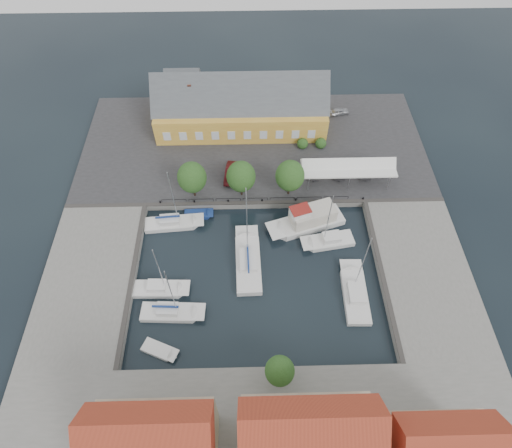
{
  "coord_description": "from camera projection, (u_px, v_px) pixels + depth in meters",
  "views": [
    {
      "loc": [
        -0.85,
        -30.35,
        49.34
      ],
      "look_at": [
        0.0,
        6.0,
        1.5
      ],
      "focal_mm": 30.0,
      "sensor_mm": 36.0,
      "label": 1
    }
  ],
  "objects": [
    {
      "name": "west_boat_d",
      "position": [
        171.0,
        313.0,
        53.21
      ],
      "size": [
        8.23,
        2.83,
        10.88
      ],
      "color": "white",
      "rests_on": "ground"
    },
    {
      "name": "quay_trees",
      "position": [
        241.0,
        177.0,
        60.99
      ],
      "size": [
        18.2,
        4.2,
        6.3
      ],
      "color": "black",
      "rests_on": "north_quay"
    },
    {
      "name": "quay_edge_fittings",
      "position": [
        256.0,
        233.0,
        59.67
      ],
      "size": [
        56.0,
        24.72,
        0.4
      ],
      "color": "#383533",
      "rests_on": "north_quay"
    },
    {
      "name": "launch_sw",
      "position": [
        160.0,
        351.0,
        50.47
      ],
      "size": [
        4.7,
        3.27,
        0.98
      ],
      "color": "white",
      "rests_on": "ground"
    },
    {
      "name": "launch_nw",
      "position": [
        198.0,
        215.0,
        62.88
      ],
      "size": [
        4.35,
        1.82,
        0.88
      ],
      "color": "navy",
      "rests_on": "ground"
    },
    {
      "name": "north_quay",
      "position": [
        254.0,
        147.0,
        71.16
      ],
      "size": [
        56.0,
        26.0,
        1.0
      ],
      "primitive_type": "cube",
      "color": "#2D2D30",
      "rests_on": "ground"
    },
    {
      "name": "car_silver",
      "position": [
        339.0,
        111.0,
        75.01
      ],
      "size": [
        3.7,
        2.16,
        1.18
      ],
      "primitive_type": "imported",
      "rotation": [
        0.0,
        0.0,
        1.8
      ],
      "color": "#A9ACB1",
      "rests_on": "north_quay"
    },
    {
      "name": "east_boat_c",
      "position": [
        355.0,
        294.0,
        54.83
      ],
      "size": [
        3.17,
        9.48,
        11.84
      ],
      "color": "white",
      "rests_on": "ground"
    },
    {
      "name": "ground",
      "position": [
        257.0,
        266.0,
        57.65
      ],
      "size": [
        140.0,
        140.0,
        0.0
      ],
      "primitive_type": "plane",
      "color": "black",
      "rests_on": "ground"
    },
    {
      "name": "east_boat_a",
      "position": [
        329.0,
        242.0,
        59.77
      ],
      "size": [
        7.73,
        3.62,
        10.71
      ],
      "color": "white",
      "rests_on": "ground"
    },
    {
      "name": "west_boat_a",
      "position": [
        173.0,
        224.0,
        61.66
      ],
      "size": [
        8.72,
        3.1,
        11.33
      ],
      "color": "white",
      "rests_on": "ground"
    },
    {
      "name": "west_quay",
      "position": [
        89.0,
        281.0,
        55.73
      ],
      "size": [
        12.0,
        24.0,
        1.0
      ],
      "primitive_type": "cube",
      "color": "slate",
      "rests_on": "ground"
    },
    {
      "name": "center_sailboat",
      "position": [
        248.0,
        262.0,
        57.65
      ],
      "size": [
        3.51,
        10.94,
        14.55
      ],
      "color": "white",
      "rests_on": "ground"
    },
    {
      "name": "south_bank",
      "position": [
        262.0,
        436.0,
        44.55
      ],
      "size": [
        56.0,
        14.0,
        1.0
      ],
      "primitive_type": "cube",
      "color": "slate",
      "rests_on": "ground"
    },
    {
      "name": "tent_canopy",
      "position": [
        348.0,
        168.0,
        63.68
      ],
      "size": [
        14.0,
        4.0,
        2.83
      ],
      "color": "white",
      "rests_on": "north_quay"
    },
    {
      "name": "east_quay",
      "position": [
        424.0,
        274.0,
        56.35
      ],
      "size": [
        12.0,
        24.0,
        1.0
      ],
      "primitive_type": "cube",
      "color": "slate",
      "rests_on": "ground"
    },
    {
      "name": "warehouse",
      "position": [
        237.0,
        107.0,
        71.24
      ],
      "size": [
        28.56,
        14.0,
        9.55
      ],
      "color": "gold",
      "rests_on": "north_quay"
    },
    {
      "name": "car_red",
      "position": [
        231.0,
        173.0,
        65.68
      ],
      "size": [
        2.25,
        4.95,
        1.57
      ],
      "primitive_type": "imported",
      "rotation": [
        0.0,
        0.0,
        -0.13
      ],
      "color": "#501216",
      "rests_on": "north_quay"
    },
    {
      "name": "trawler",
      "position": [
        308.0,
        221.0,
        61.06
      ],
      "size": [
        11.64,
        6.61,
        5.0
      ],
      "color": "white",
      "rests_on": "ground"
    },
    {
      "name": "west_boat_c",
      "position": [
        160.0,
        289.0,
        55.2
      ],
      "size": [
        7.4,
        2.55,
        10.04
      ],
      "color": "white",
      "rests_on": "ground"
    }
  ]
}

